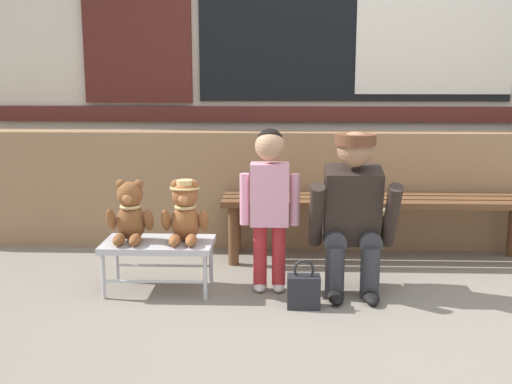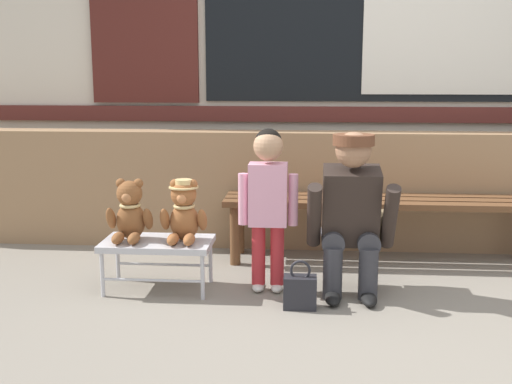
# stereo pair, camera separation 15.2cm
# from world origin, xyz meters

# --- Properties ---
(ground_plane) EXTENTS (60.00, 60.00, 0.00)m
(ground_plane) POSITION_xyz_m (0.00, 0.00, 0.00)
(ground_plane) COLOR gray
(brick_low_wall) EXTENTS (6.68, 0.25, 0.85)m
(brick_low_wall) POSITION_xyz_m (0.00, 1.43, 0.42)
(brick_low_wall) COLOR #997551
(brick_low_wall) RESTS_ON ground
(shop_facade) EXTENTS (6.82, 0.26, 3.37)m
(shop_facade) POSITION_xyz_m (0.00, 1.94, 1.70)
(shop_facade) COLOR beige
(shop_facade) RESTS_ON ground
(wooden_bench_long) EXTENTS (2.10, 0.40, 0.44)m
(wooden_bench_long) POSITION_xyz_m (0.09, 1.06, 0.37)
(wooden_bench_long) COLOR brown
(wooden_bench_long) RESTS_ON ground
(small_display_bench) EXTENTS (0.64, 0.36, 0.30)m
(small_display_bench) POSITION_xyz_m (-1.28, 0.40, 0.27)
(small_display_bench) COLOR #BCBCC1
(small_display_bench) RESTS_ON ground
(teddy_bear_plain) EXTENTS (0.28, 0.26, 0.36)m
(teddy_bear_plain) POSITION_xyz_m (-1.44, 0.40, 0.46)
(teddy_bear_plain) COLOR brown
(teddy_bear_plain) RESTS_ON small_display_bench
(teddy_bear_with_hat) EXTENTS (0.28, 0.27, 0.36)m
(teddy_bear_with_hat) POSITION_xyz_m (-1.12, 0.40, 0.47)
(teddy_bear_with_hat) COLOR #93562D
(teddy_bear_with_hat) RESTS_ON small_display_bench
(child_standing) EXTENTS (0.35, 0.18, 0.96)m
(child_standing) POSITION_xyz_m (-0.63, 0.43, 0.59)
(child_standing) COLOR #B7282D
(child_standing) RESTS_ON ground
(adult_crouching) EXTENTS (0.50, 0.49, 0.95)m
(adult_crouching) POSITION_xyz_m (-0.14, 0.40, 0.48)
(adult_crouching) COLOR #333338
(adult_crouching) RESTS_ON ground
(handbag_on_ground) EXTENTS (0.18, 0.11, 0.27)m
(handbag_on_ground) POSITION_xyz_m (-0.44, 0.16, 0.10)
(handbag_on_ground) COLOR #232328
(handbag_on_ground) RESTS_ON ground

